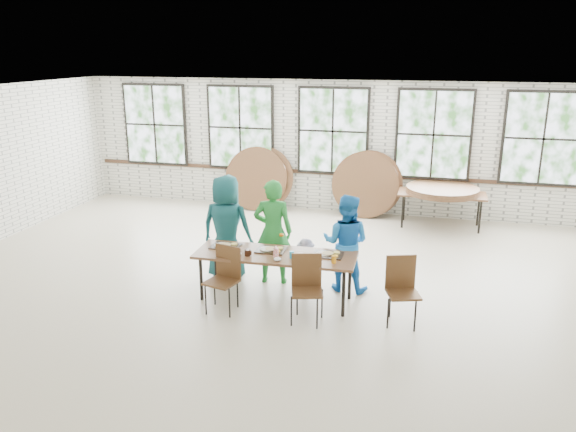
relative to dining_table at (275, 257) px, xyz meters
name	(u,v)px	position (x,y,z in m)	size (l,w,h in m)	color
room	(333,133)	(-0.05, 4.97, 1.14)	(12.00, 12.00, 12.00)	#C3B39B
dining_table	(275,257)	(0.00, 0.00, 0.00)	(2.42, 0.87, 0.74)	brown
chair_near_left	(225,273)	(-0.62, -0.48, -0.13)	(0.51, 0.50, 0.95)	#51331B
chair_near_right	(307,282)	(0.59, -0.50, -0.13)	(0.51, 0.50, 0.95)	#51331B
chair_spare	(402,284)	(1.87, -0.24, -0.13)	(0.53, 0.52, 0.95)	#51331B
adult_teal	(227,227)	(-1.01, 0.65, 0.18)	(0.85, 0.55, 1.74)	#185B56
adult_green	(273,232)	(-0.22, 0.65, 0.17)	(0.62, 0.41, 1.71)	#228030
toddler	(306,262)	(0.32, 0.65, -0.30)	(0.50, 0.29, 0.78)	#191137
adult_blue	(346,243)	(0.95, 0.65, 0.08)	(0.75, 0.58, 1.54)	blue
storage_table	(442,196)	(2.42, 4.37, 0.00)	(1.80, 0.75, 0.74)	brown
tabletop_clutter	(279,253)	(0.06, -0.02, 0.08)	(2.04, 0.62, 0.11)	black
round_tops_stacked	(442,190)	(2.42, 4.37, 0.12)	(1.50, 1.50, 0.13)	brown
round_tops_leaning	(312,181)	(-0.48, 4.75, 0.05)	(4.13, 0.51, 1.49)	brown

